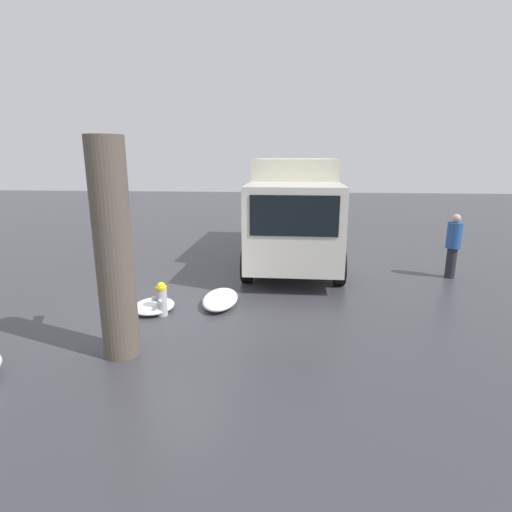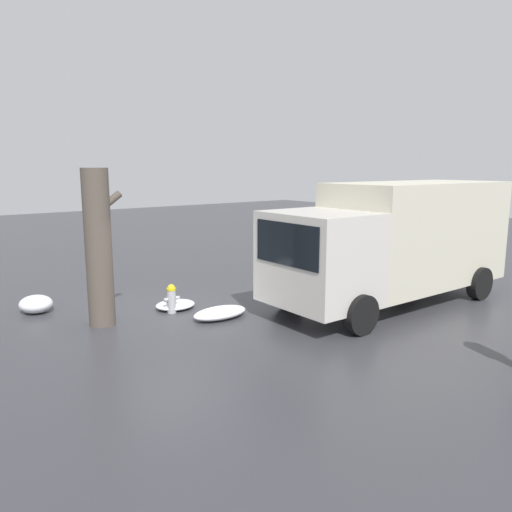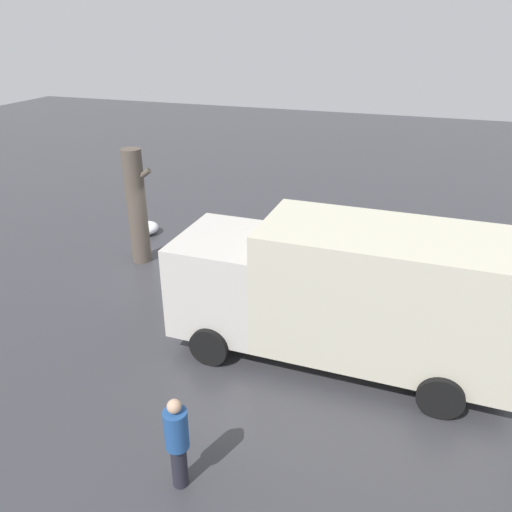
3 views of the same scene
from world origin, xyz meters
name	(u,v)px [view 1 (image 1 of 3)]	position (x,y,z in m)	size (l,w,h in m)	color
ground_plane	(163,315)	(0.00, 0.00, 0.00)	(60.00, 60.00, 0.00)	#38383D
fire_hydrant	(162,298)	(0.00, 0.00, 0.38)	(0.42, 0.33, 0.73)	#B7B7BC
tree_trunk	(114,250)	(-1.72, 0.16, 1.81)	(0.91, 0.60, 3.60)	brown
delivery_truck	(294,206)	(5.19, -2.80, 1.73)	(7.34, 2.79, 3.20)	beige
pedestrian	(453,243)	(3.31, -7.12, 0.97)	(0.39, 0.39, 1.78)	#23232D
snow_pile_by_hydrant	(220,299)	(0.71, -1.12, 0.13)	(1.42, 0.77, 0.27)	white
snow_pile_curbside	(154,306)	(0.25, 0.28, 0.10)	(1.03, 0.88, 0.20)	white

